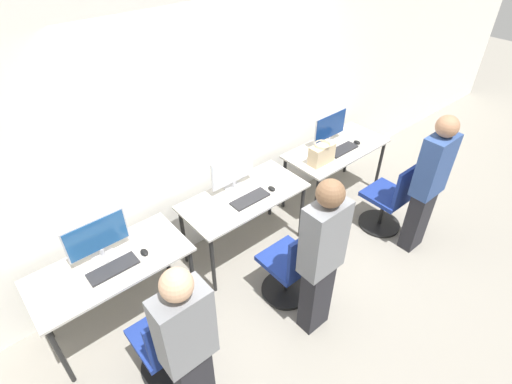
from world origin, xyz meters
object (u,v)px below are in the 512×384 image
Objects in this scene: mouse_left at (144,252)px; mouse_right at (357,142)px; keyboard_center at (250,199)px; office_chair_center at (291,268)px; person_left at (188,345)px; monitor_right at (330,128)px; person_right at (429,182)px; person_center at (321,256)px; office_chair_right at (389,202)px; handbag at (322,154)px; office_chair_left at (168,345)px; mouse_center at (272,189)px; monitor_center at (233,171)px; keyboard_right at (342,150)px; keyboard_left at (113,269)px; monitor_left at (97,238)px.

mouse_right is at bearing -0.28° from mouse_left.
keyboard_center is 0.44× the size of office_chair_center.
mouse_left is at bearing 78.46° from person_left.
person_right is (0.03, -1.29, -0.08)m from monitor_right.
mouse_left is 2.82m from mouse_right.
person_center is at bearing 179.61° from person_right.
office_chair_center and office_chair_right have the same top height.
monitor_right is at bearing 30.89° from handbag.
office_chair_left and office_chair_center have the same top height.
handbag is at bearing 1.41° from mouse_center.
monitor_center is 1.27× the size of keyboard_right.
handbag is (-0.39, -0.01, 0.11)m from keyboard_right.
handbag is (1.10, 0.68, 0.48)m from office_chair_center.
office_chair_right is (0.04, -0.70, -0.38)m from keyboard_right.
mouse_left is 0.22× the size of keyboard_center.
monitor_right is (1.55, 1.28, 0.07)m from person_center.
office_chair_left is at bearing -155.33° from keyboard_center.
keyboard_center is 4.50× the size of mouse_center.
mouse_left and mouse_right have the same top height.
keyboard_left is at bearing 166.12° from office_chair_right.
office_chair_center is 0.62m from person_center.
keyboard_left and keyboard_right have the same top height.
keyboard_left is at bearing 95.95° from office_chair_left.
person_right is at bearing -13.94° from office_chair_center.
monitor_right is at bearing 39.55° from person_center.
handbag is (-0.43, 0.69, 0.48)m from office_chair_right.
office_chair_left is 1.78m from mouse_center.
monitor_center is 1.83m from office_chair_right.
office_chair_right is (1.59, 0.36, -0.50)m from person_center.
monitor_center is 0.32× the size of person_right.
monitor_left is at bearing 135.52° from person_center.
person_right is at bearing -102.32° from mouse_right.
person_right is at bearing -92.07° from office_chair_right.
keyboard_right is at bearing 12.89° from office_chair_left.
keyboard_center is 0.79× the size of monitor_right.
office_chair_center is (-0.07, -0.68, -0.38)m from keyboard_center.
office_chair_center is (-0.07, -0.94, -0.57)m from monitor_center.
person_left is at bearing -156.19° from monitor_right.
keyboard_center is 0.44× the size of office_chair_right.
monitor_center is 1.42m from monitor_right.
handbag is at bearing 42.05° from person_center.
keyboard_center is (1.35, 0.99, -0.07)m from person_left.
monitor_left reaches higher than mouse_left.
person_left is 1.68× the size of office_chair_center.
monitor_left is 1.72m from office_chair_center.
monitor_right is 0.56× the size of office_chair_right.
person_right is (1.17, -1.04, 0.10)m from mouse_center.
monitor_center is 1.96m from person_right.
mouse_left is at bearing -36.34° from monitor_left.
person_center is 1.57m from handbag.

